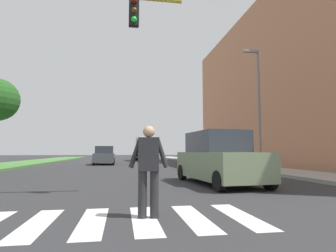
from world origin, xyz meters
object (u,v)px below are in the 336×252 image
Objects in this scene: street_lamp_right at (258,97)px; sedan_distant at (147,154)px; truck_box_delivery at (146,148)px; sedan_far_horizon at (101,154)px; suv_crossing at (218,159)px; pedestrian_performer at (149,166)px; sedan_midblock at (105,156)px.

street_lamp_right is 24.95m from sedan_distant.
sedan_distant is at bearing 101.05° from street_lamp_right.
street_lamp_right is 1.21× the size of truck_box_delivery.
suv_crossing is at bearing -80.68° from sedan_far_horizon.
sedan_far_horizon is at bearing 115.64° from sedan_distant.
street_lamp_right reaches higher than pedestrian_performer.
sedan_distant is (3.13, 35.05, -0.12)m from pedestrian_performer.
suv_crossing is 30.14m from sedan_distant.
sedan_distant is 1.02× the size of sedan_far_horizon.
suv_crossing reaches higher than sedan_distant.
sedan_distant is 0.71× the size of truck_box_delivery.
sedan_distant reaches higher than sedan_midblock.
street_lamp_right is at bearing 51.31° from suv_crossing.
sedan_midblock is at bearing -116.22° from truck_box_delivery.
suv_crossing is 46.49m from sedan_far_horizon.
suv_crossing is 26.30m from truck_box_delivery.
suv_crossing is 0.77× the size of truck_box_delivery.
truck_box_delivery reaches higher than sedan_midblock.
street_lamp_right is 4.44× the size of pedestrian_performer.
sedan_midblock is 14.34m from sedan_distant.
pedestrian_performer is at bearing -95.11° from sedan_distant.
sedan_far_horizon is (-4.42, 50.79, -0.18)m from pedestrian_performer.
sedan_midblock is at bearing -111.34° from sedan_distant.
sedan_far_horizon is (-12.28, 39.94, -3.84)m from street_lamp_right.
sedan_midblock is (-9.95, 10.84, -3.80)m from street_lamp_right.
pedestrian_performer is 0.38× the size of sedan_distant.
suv_crossing is 1.09× the size of sedan_far_horizon.
street_lamp_right is 8.44m from suv_crossing.
street_lamp_right is at bearing -47.47° from sedan_midblock.
truck_box_delivery is at bearing -70.31° from sedan_far_horizon.
sedan_midblock is 29.19m from sedan_far_horizon.
street_lamp_right is 41.96m from sedan_far_horizon.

